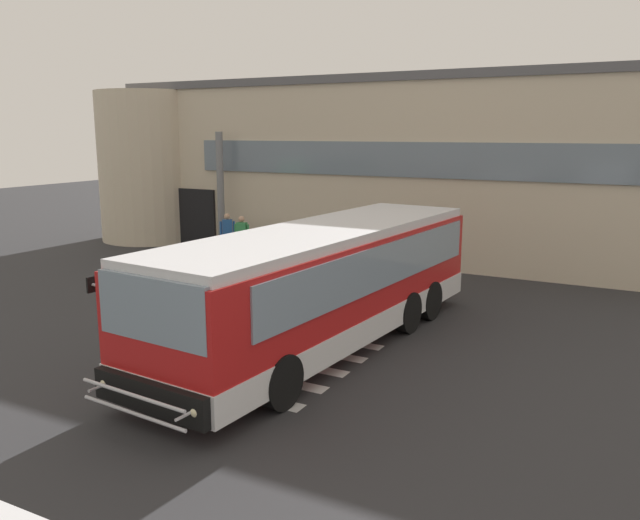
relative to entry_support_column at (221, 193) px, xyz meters
The scene contains 7 objects.
ground_plane 8.42m from the entry_support_column, 41.97° to the right, with size 80.00×90.00×0.02m, color #2B2B2D.
bay_paint_stripes 12.72m from the entry_support_column, 50.18° to the right, with size 4.40×3.96×0.01m.
terminal_building 8.25m from the entry_support_column, 49.56° to the left, with size 24.11×13.80×6.75m.
entry_support_column is the anchor object (origin of this frame).
bus_main_foreground 12.22m from the entry_support_column, 42.53° to the right, with size 3.82×10.81×2.70m.
passenger_near_column 1.75m from the entry_support_column, 41.24° to the right, with size 0.52×0.50×1.68m.
passenger_by_doorway 2.50m from the entry_support_column, 32.01° to the right, with size 0.58×0.30×1.68m.
Camera 1 is at (9.39, -15.03, 4.77)m, focal length 35.81 mm.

